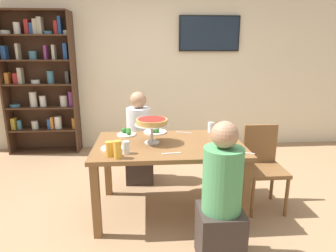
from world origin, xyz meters
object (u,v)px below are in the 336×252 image
salad_plate_near_diner (155,131)px  television (209,34)px  salad_plate_spare (127,133)px  dining_table (169,152)px  deep_dish_pizza_stand (152,123)px  beer_glass_amber_short (109,149)px  diner_near_right (221,205)px  chair_head_east (262,163)px  bookshelf (41,81)px  diner_far_left (139,144)px  cutlery_fork_near (171,153)px  cutlery_knife_near (244,153)px  beer_glass_amber_tall (118,150)px  water_glass_clear_far (126,147)px  cutlery_fork_far (184,132)px  water_glass_clear_near (211,127)px  salad_plate_far_diner (112,147)px

salad_plate_near_diner → television: bearing=61.5°
salad_plate_near_diner → salad_plate_spare: 0.32m
dining_table → deep_dish_pizza_stand: deep_dish_pizza_stand is taller
salad_plate_spare → beer_glass_amber_short: 0.65m
diner_near_right → chair_head_east: (0.65, 0.83, -0.01)m
diner_near_right → chair_head_east: size_ratio=1.32×
bookshelf → television: bearing=2.1°
bookshelf → diner_far_left: size_ratio=1.92×
television → beer_glass_amber_short: bearing=-119.1°
dining_table → deep_dish_pizza_stand: 0.34m
cutlery_fork_near → cutlery_knife_near: bearing=-10.9°
beer_glass_amber_tall → cutlery_knife_near: bearing=2.5°
dining_table → salad_plate_spare: bearing=143.6°
water_glass_clear_far → cutlery_fork_near: water_glass_clear_far is taller
chair_head_east → water_glass_clear_far: 1.47m
television → cutlery_fork_far: television is taller
water_glass_clear_near → diner_far_left: bearing=154.7°
beer_glass_amber_tall → cutlery_knife_near: 1.13m
cutlery_fork_near → water_glass_clear_near: bearing=44.9°
dining_table → cutlery_fork_far: size_ratio=8.11×
bookshelf → beer_glass_amber_short: size_ratio=16.76×
dining_table → cutlery_knife_near: 0.74m
water_glass_clear_far → cutlery_knife_near: (1.06, -0.06, -0.05)m
chair_head_east → cutlery_fork_far: size_ratio=4.83×
dining_table → beer_glass_amber_tall: size_ratio=9.31×
beer_glass_amber_short → cutlery_fork_near: beer_glass_amber_short is taller
beer_glass_amber_tall → television: bearing=62.8°
beer_glass_amber_short → cutlery_fork_far: 1.01m
bookshelf → deep_dish_pizza_stand: 2.63m
diner_far_left → salad_plate_far_diner: 0.95m
salad_plate_spare → beer_glass_amber_tall: (-0.03, -0.70, 0.06)m
dining_table → diner_far_left: bearing=112.7°
salad_plate_spare → cutlery_fork_near: 0.76m
chair_head_east → water_glass_clear_far: bearing=12.8°
diner_near_right → diner_far_left: 1.67m
water_glass_clear_far → cutlery_fork_near: (0.40, -0.03, -0.05)m
diner_far_left → beer_glass_amber_tall: (-0.15, -1.14, 0.33)m
water_glass_clear_near → water_glass_clear_far: 1.10m
salad_plate_spare → diner_far_left: bearing=74.4°
diner_far_left → deep_dish_pizza_stand: diner_far_left is taller
chair_head_east → salad_plate_far_diner: chair_head_east is taller
chair_head_east → beer_glass_amber_short: size_ratio=6.59×
salad_plate_far_diner → beer_glass_amber_tall: 0.27m
salad_plate_near_diner → cutlery_fork_near: salad_plate_near_diner is taller
deep_dish_pizza_stand → chair_head_east: bearing=1.4°
bookshelf → water_glass_clear_near: 2.91m
dining_table → salad_plate_near_diner: 0.42m
chair_head_east → cutlery_fork_far: bearing=-22.0°
bookshelf → diner_far_left: 2.11m
salad_plate_near_diner → salad_plate_far_diner: size_ratio=1.22×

